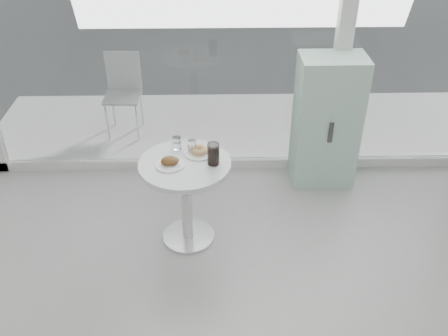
{
  "coord_description": "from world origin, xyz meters",
  "views": [
    {
      "loc": [
        -0.26,
        -1.32,
        2.89
      ],
      "look_at": [
        -0.2,
        1.7,
        0.85
      ],
      "focal_mm": 40.0,
      "sensor_mm": 36.0,
      "label": 1
    }
  ],
  "objects_px": {
    "main_table": "(186,185)",
    "water_tumbler_b": "(192,147)",
    "water_tumbler_a": "(177,144)",
    "mint_cabinet": "(326,122)",
    "plate_fritter": "(170,162)",
    "plate_donut": "(199,151)",
    "patio_chair": "(123,89)",
    "cola_glass": "(213,154)"
  },
  "relations": [
    {
      "from": "plate_donut",
      "to": "mint_cabinet",
      "type": "bearing_deg",
      "value": 32.27
    },
    {
      "from": "main_table",
      "to": "mint_cabinet",
      "type": "bearing_deg",
      "value": 34.16
    },
    {
      "from": "main_table",
      "to": "water_tumbler_a",
      "type": "bearing_deg",
      "value": 108.9
    },
    {
      "from": "main_table",
      "to": "mint_cabinet",
      "type": "relative_size",
      "value": 0.6
    },
    {
      "from": "mint_cabinet",
      "to": "plate_fritter",
      "type": "xyz_separation_m",
      "value": [
        -1.39,
        -0.9,
        0.16
      ]
    },
    {
      "from": "water_tumbler_b",
      "to": "water_tumbler_a",
      "type": "bearing_deg",
      "value": 156.62
    },
    {
      "from": "main_table",
      "to": "plate_fritter",
      "type": "xyz_separation_m",
      "value": [
        -0.11,
        -0.03,
        0.25
      ]
    },
    {
      "from": "mint_cabinet",
      "to": "patio_chair",
      "type": "xyz_separation_m",
      "value": [
        -2.04,
        0.94,
        -0.08
      ]
    },
    {
      "from": "plate_fritter",
      "to": "main_table",
      "type": "bearing_deg",
      "value": 17.34
    },
    {
      "from": "mint_cabinet",
      "to": "water_tumbler_b",
      "type": "xyz_separation_m",
      "value": [
        -1.23,
        -0.72,
        0.18
      ]
    },
    {
      "from": "main_table",
      "to": "mint_cabinet",
      "type": "height_order",
      "value": "mint_cabinet"
    },
    {
      "from": "plate_donut",
      "to": "water_tumbler_a",
      "type": "xyz_separation_m",
      "value": [
        -0.18,
        0.07,
        0.03
      ]
    },
    {
      "from": "patio_chair",
      "to": "cola_glass",
      "type": "bearing_deg",
      "value": -59.81
    },
    {
      "from": "patio_chair",
      "to": "cola_glass",
      "type": "xyz_separation_m",
      "value": [
        0.99,
        -1.83,
        0.3
      ]
    },
    {
      "from": "mint_cabinet",
      "to": "plate_fritter",
      "type": "bearing_deg",
      "value": -147.59
    },
    {
      "from": "patio_chair",
      "to": "water_tumbler_b",
      "type": "relative_size",
      "value": 7.93
    },
    {
      "from": "main_table",
      "to": "mint_cabinet",
      "type": "distance_m",
      "value": 1.55
    },
    {
      "from": "main_table",
      "to": "plate_donut",
      "type": "height_order",
      "value": "plate_donut"
    },
    {
      "from": "patio_chair",
      "to": "cola_glass",
      "type": "distance_m",
      "value": 2.1
    },
    {
      "from": "patio_chair",
      "to": "water_tumbler_a",
      "type": "xyz_separation_m",
      "value": [
        0.69,
        -1.61,
        0.26
      ]
    },
    {
      "from": "plate_fritter",
      "to": "plate_donut",
      "type": "bearing_deg",
      "value": 36.97
    },
    {
      "from": "patio_chair",
      "to": "cola_glass",
      "type": "relative_size",
      "value": 5.01
    },
    {
      "from": "water_tumbler_a",
      "to": "mint_cabinet",
      "type": "bearing_deg",
      "value": 26.38
    },
    {
      "from": "main_table",
      "to": "water_tumbler_b",
      "type": "relative_size",
      "value": 6.88
    },
    {
      "from": "water_tumbler_b",
      "to": "cola_glass",
      "type": "distance_m",
      "value": 0.24
    },
    {
      "from": "mint_cabinet",
      "to": "plate_donut",
      "type": "bearing_deg",
      "value": -148.37
    },
    {
      "from": "main_table",
      "to": "water_tumbler_b",
      "type": "bearing_deg",
      "value": 70.05
    },
    {
      "from": "plate_fritter",
      "to": "cola_glass",
      "type": "distance_m",
      "value": 0.34
    },
    {
      "from": "main_table",
      "to": "water_tumbler_b",
      "type": "xyz_separation_m",
      "value": [
        0.05,
        0.15,
        0.27
      ]
    },
    {
      "from": "patio_chair",
      "to": "plate_fritter",
      "type": "relative_size",
      "value": 3.92
    },
    {
      "from": "plate_fritter",
      "to": "water_tumbler_b",
      "type": "height_order",
      "value": "water_tumbler_b"
    },
    {
      "from": "plate_fritter",
      "to": "plate_donut",
      "type": "height_order",
      "value": "plate_fritter"
    },
    {
      "from": "mint_cabinet",
      "to": "plate_donut",
      "type": "distance_m",
      "value": 1.39
    },
    {
      "from": "plate_donut",
      "to": "cola_glass",
      "type": "height_order",
      "value": "cola_glass"
    },
    {
      "from": "plate_donut",
      "to": "water_tumbler_a",
      "type": "bearing_deg",
      "value": 158.71
    },
    {
      "from": "mint_cabinet",
      "to": "patio_chair",
      "type": "relative_size",
      "value": 1.44
    },
    {
      "from": "mint_cabinet",
      "to": "water_tumbler_a",
      "type": "bearing_deg",
      "value": -154.26
    },
    {
      "from": "patio_chair",
      "to": "water_tumbler_a",
      "type": "relative_size",
      "value": 8.11
    },
    {
      "from": "plate_donut",
      "to": "plate_fritter",
      "type": "bearing_deg",
      "value": -143.03
    },
    {
      "from": "main_table",
      "to": "plate_fritter",
      "type": "distance_m",
      "value": 0.27
    },
    {
      "from": "patio_chair",
      "to": "plate_fritter",
      "type": "xyz_separation_m",
      "value": [
        0.66,
        -1.85,
        0.24
      ]
    },
    {
      "from": "water_tumbler_a",
      "to": "plate_donut",
      "type": "bearing_deg",
      "value": -21.29
    }
  ]
}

